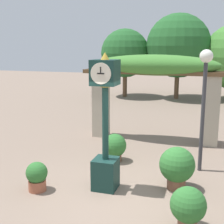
{
  "coord_description": "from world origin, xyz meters",
  "views": [
    {
      "loc": [
        1.76,
        -6.17,
        3.23
      ],
      "look_at": [
        -0.37,
        0.7,
        1.71
      ],
      "focal_mm": 50.0,
      "sensor_mm": 36.0,
      "label": 1
    }
  ],
  "objects": [
    {
      "name": "potted_plant_far_right",
      "position": [
        -1.82,
        -0.37,
        0.35
      ],
      "size": [
        0.49,
        0.49,
        0.68
      ],
      "color": "#9E563D",
      "rests_on": "ground"
    },
    {
      "name": "potted_plant_far_left",
      "position": [
        1.19,
        0.67,
        0.55
      ],
      "size": [
        0.81,
        0.81,
        0.99
      ],
      "color": "brown",
      "rests_on": "ground"
    },
    {
      "name": "lamp_post",
      "position": [
        1.67,
        1.95,
        2.3
      ],
      "size": [
        0.33,
        0.33,
        3.15
      ],
      "color": "#333338",
      "rests_on": "ground"
    },
    {
      "name": "pergola",
      "position": [
        0.0,
        4.28,
        2.23
      ],
      "size": [
        4.92,
        1.11,
        2.96
      ],
      "color": "#A89E89",
      "rests_on": "ground"
    },
    {
      "name": "potted_plant_near_right",
      "position": [
        1.55,
        -0.92,
        0.44
      ],
      "size": [
        0.65,
        0.65,
        0.8
      ],
      "color": "brown",
      "rests_on": "ground"
    },
    {
      "name": "ground_plane",
      "position": [
        0.0,
        0.0,
        0.0
      ],
      "size": [
        60.0,
        60.0,
        0.0
      ],
      "primitive_type": "plane",
      "color": "#7F6B5B"
    },
    {
      "name": "pedestal_clock",
      "position": [
        -0.37,
        0.2,
        1.44
      ],
      "size": [
        0.54,
        0.59,
        3.1
      ],
      "color": "#14332D",
      "rests_on": "ground"
    },
    {
      "name": "tree_line",
      "position": [
        0.6,
        13.67,
        2.9
      ],
      "size": [
        10.17,
        4.27,
        5.2
      ],
      "color": "brown",
      "rests_on": "ground"
    },
    {
      "name": "potted_plant_near_left",
      "position": [
        -0.68,
        1.95,
        0.43
      ],
      "size": [
        0.66,
        0.66,
        0.8
      ],
      "color": "brown",
      "rests_on": "ground"
    }
  ]
}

